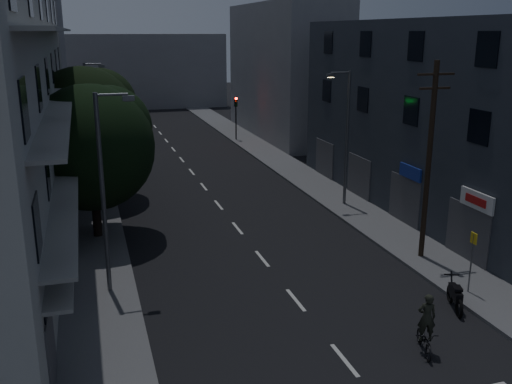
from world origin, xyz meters
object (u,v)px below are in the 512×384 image
utility_pole (429,158)px  motorcycle (455,296)px  cyclist (425,333)px  bus_stop_sign (472,251)px

utility_pole → motorcycle: (-1.56, -4.78, -4.36)m
motorcycle → cyclist: (-2.85, -2.37, 0.20)m
utility_pole → bus_stop_sign: bearing=-94.4°
cyclist → utility_pole: bearing=75.6°
utility_pole → bus_stop_sign: (-0.30, -3.93, -2.98)m
bus_stop_sign → motorcycle: 2.05m
utility_pole → motorcycle: size_ratio=4.66×
motorcycle → cyclist: cyclist is taller
utility_pole → cyclist: utility_pole is taller
utility_pole → cyclist: (-4.41, -7.15, -4.16)m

